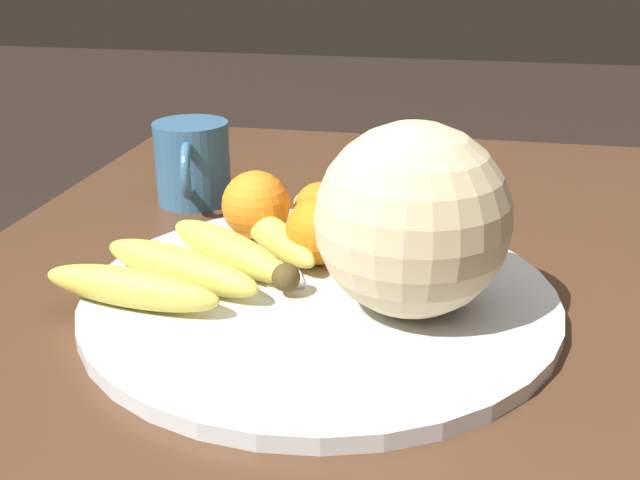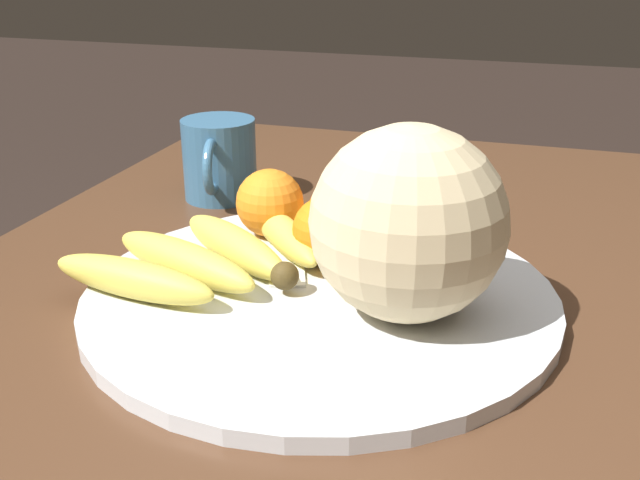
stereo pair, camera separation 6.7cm
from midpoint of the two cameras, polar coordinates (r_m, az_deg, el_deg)
The scene contains 11 objects.
kitchen_table at distance 0.76m, azimuth 6.13°, elevation -11.97°, with size 1.24×0.88×0.72m.
fruit_bowl at distance 0.70m, azimuth 2.77°, elevation -4.37°, with size 0.44×0.44×0.01m.
melon at distance 0.63m, azimuth 9.80°, elevation 1.21°, with size 0.17×0.17×0.17m.
banana_bunch at distance 0.74m, azimuth -3.82°, elevation -0.66°, with size 0.30×0.27×0.04m.
orange_front_left at distance 0.81m, azimuth 3.49°, elevation 2.40°, with size 0.06×0.06×0.06m.
orange_front_right at distance 0.80m, azimuth -1.46°, elevation 2.81°, with size 0.07×0.07×0.07m.
orange_mid_center at distance 0.75m, azimuth 8.80°, elevation 0.52°, with size 0.06×0.06×0.06m.
orange_back_left at distance 0.74m, azimuth 3.14°, elevation 0.66°, with size 0.07×0.07×0.07m.
orange_back_right at distance 0.81m, azimuth 8.62°, elevation 2.13°, with size 0.06×0.06×0.06m.
produce_tag at distance 0.74m, azimuth 0.04°, elevation -2.00°, with size 0.10×0.07×0.00m.
ceramic_mug at distance 0.96m, azimuth -5.72°, elevation 6.09°, with size 0.13×0.09×0.10m.
Camera 2 is at (0.61, 0.14, 1.04)m, focal length 42.00 mm.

